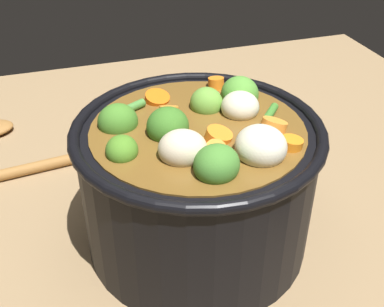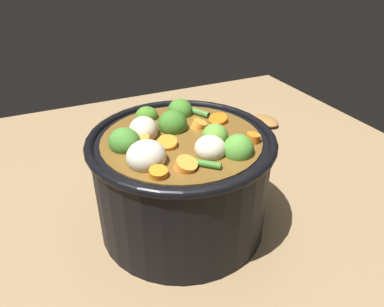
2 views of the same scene
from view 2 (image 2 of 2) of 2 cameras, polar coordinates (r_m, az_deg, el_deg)
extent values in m
plane|color=#8C704C|center=(0.59, -1.47, -10.73)|extent=(1.10, 1.10, 0.00)
cylinder|color=black|center=(0.54, -1.58, -4.75)|extent=(0.25, 0.25, 0.15)
torus|color=black|center=(0.50, -1.70, 2.28)|extent=(0.27, 0.27, 0.01)
cylinder|color=brown|center=(0.54, -1.59, -4.25)|extent=(0.22, 0.22, 0.14)
ellipsoid|color=#639B38|center=(0.49, 3.67, 2.71)|extent=(0.05, 0.05, 0.04)
ellipsoid|color=#519334|center=(0.46, 7.37, 0.59)|extent=(0.06, 0.06, 0.04)
ellipsoid|color=#427B27|center=(0.57, -1.88, 6.77)|extent=(0.04, 0.04, 0.04)
ellipsoid|color=#3B7224|center=(0.52, -3.03, 4.75)|extent=(0.05, 0.05, 0.04)
ellipsoid|color=#44812F|center=(0.48, -10.69, 1.84)|extent=(0.06, 0.06, 0.04)
ellipsoid|color=#4A8124|center=(0.56, -7.21, 5.97)|extent=(0.04, 0.04, 0.03)
cylinder|color=orange|center=(0.55, 4.22, 5.23)|extent=(0.04, 0.04, 0.02)
cylinder|color=orange|center=(0.48, -3.94, 1.40)|extent=(0.04, 0.04, 0.02)
cylinder|color=orange|center=(0.42, -5.37, -3.36)|extent=(0.02, 0.02, 0.02)
cylinder|color=orange|center=(0.49, 9.60, 2.11)|extent=(0.02, 0.02, 0.02)
cylinder|color=orange|center=(0.53, 1.07, 4.45)|extent=(0.03, 0.03, 0.02)
cylinder|color=orange|center=(0.48, -7.39, 1.57)|extent=(0.02, 0.03, 0.02)
cylinder|color=orange|center=(0.43, -1.04, -2.10)|extent=(0.04, 0.04, 0.02)
ellipsoid|color=beige|center=(0.51, -7.72, 3.72)|extent=(0.06, 0.05, 0.04)
ellipsoid|color=beige|center=(0.46, 2.91, 0.82)|extent=(0.05, 0.05, 0.03)
ellipsoid|color=beige|center=(0.44, -7.27, -0.46)|extent=(0.07, 0.07, 0.04)
cylinder|color=#468337|center=(0.56, 1.21, 6.53)|extent=(0.03, 0.02, 0.01)
cylinder|color=#3E7C2B|center=(0.43, 2.58, -1.70)|extent=(0.03, 0.03, 0.01)
ellipsoid|color=olive|center=(0.90, 11.63, 5.14)|extent=(0.08, 0.06, 0.02)
cylinder|color=olive|center=(0.82, 4.45, 3.06)|extent=(0.24, 0.04, 0.02)
camera|label=1|loc=(0.59, -53.67, 21.70)|focal=45.63mm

